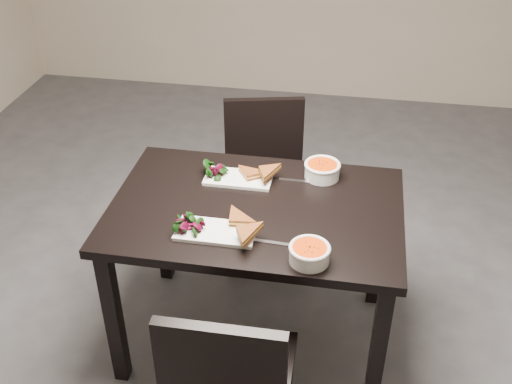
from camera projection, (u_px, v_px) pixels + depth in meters
ground at (277, 295)px, 3.16m from camera, size 5.00×5.00×0.00m
table at (256, 225)px, 2.57m from camera, size 1.20×0.80×0.75m
chair_near at (229, 379)px, 2.11m from camera, size 0.42×0.42×0.85m
chair_far at (265, 171)px, 3.25m from camera, size 0.50×0.50×0.85m
plate_near at (216, 232)px, 2.36m from camera, size 0.31×0.15×0.02m
sandwich_near at (233, 224)px, 2.35m from camera, size 0.17×0.13×0.05m
salad_near at (190, 223)px, 2.36m from camera, size 0.10×0.09×0.04m
soup_bowl_near at (309, 253)px, 2.21m from camera, size 0.15×0.15×0.07m
cutlery_near at (275, 243)px, 2.31m from camera, size 0.18×0.03×0.00m
plate_far at (238, 179)px, 2.68m from camera, size 0.29×0.15×0.01m
sandwich_far at (252, 176)px, 2.64m from camera, size 0.18×0.17×0.05m
salad_far at (216, 171)px, 2.68m from camera, size 0.09×0.08×0.04m
soup_bowl_far at (322, 169)px, 2.68m from camera, size 0.16×0.16×0.07m
cutlery_far at (299, 181)px, 2.67m from camera, size 0.18×0.02×0.00m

